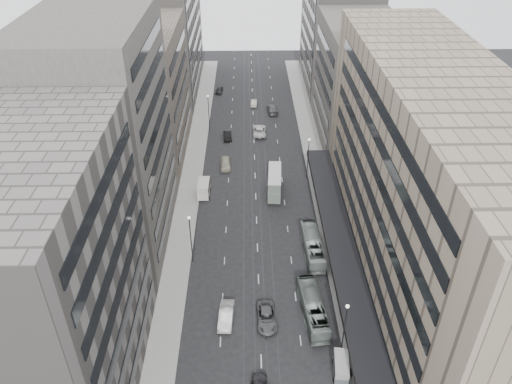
{
  "coord_description": "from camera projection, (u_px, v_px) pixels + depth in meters",
  "views": [
    {
      "loc": [
        -1.34,
        -44.17,
        49.99
      ],
      "look_at": [
        -0.13,
        20.26,
        6.79
      ],
      "focal_mm": 35.0,
      "sensor_mm": 36.0,
      "label": 1
    }
  ],
  "objects": [
    {
      "name": "bus_far",
      "position": [
        312.0,
        246.0,
        75.08
      ],
      "size": [
        2.85,
        10.53,
        2.91
      ],
      "primitive_type": "imported",
      "rotation": [
        0.0,
        0.0,
        3.18
      ],
      "color": "#939F98",
      "rests_on": "ground"
    },
    {
      "name": "sidewalk_right",
      "position": [
        317.0,
        170.0,
        95.83
      ],
      "size": [
        4.0,
        125.0,
        0.15
      ],
      "primitive_type": "cube",
      "color": "gray",
      "rests_on": "ground"
    },
    {
      "name": "sedan_8",
      "position": [
        219.0,
        90.0,
        127.47
      ],
      "size": [
        2.04,
        4.17,
        1.37
      ],
      "primitive_type": "imported",
      "rotation": [
        0.0,
        0.0,
        -0.11
      ],
      "color": "black",
      "rests_on": "ground"
    },
    {
      "name": "sedan_6",
      "position": [
        259.0,
        130.0,
        108.27
      ],
      "size": [
        2.8,
        5.99,
        1.66
      ],
      "primitive_type": "imported",
      "rotation": [
        0.0,
        0.0,
        3.13
      ],
      "color": "silver",
      "rests_on": "ground"
    },
    {
      "name": "sidewalk_left",
      "position": [
        192.0,
        172.0,
        95.45
      ],
      "size": [
        4.0,
        125.0,
        0.15
      ],
      "primitive_type": "cube",
      "color": "gray",
      "rests_on": "ground"
    },
    {
      "name": "double_decker",
      "position": [
        275.0,
        182.0,
        88.11
      ],
      "size": [
        2.86,
        8.06,
        4.34
      ],
      "rotation": [
        0.0,
        0.0,
        -0.06
      ],
      "color": "slate",
      "rests_on": "ground"
    },
    {
      "name": "sedan_5",
      "position": [
        227.0,
        135.0,
        106.59
      ],
      "size": [
        2.01,
        4.8,
        1.54
      ],
      "primitive_type": "imported",
      "rotation": [
        0.0,
        0.0,
        0.08
      ],
      "color": "black",
      "rests_on": "ground"
    },
    {
      "name": "lamp_right_near",
      "position": [
        345.0,
        324.0,
        57.64
      ],
      "size": [
        0.44,
        0.44,
        8.32
      ],
      "color": "#262628",
      "rests_on": "ground"
    },
    {
      "name": "lamp_right_far",
      "position": [
        308.0,
        154.0,
        90.86
      ],
      "size": [
        0.44,
        0.44,
        8.32
      ],
      "color": "#262628",
      "rests_on": "ground"
    },
    {
      "name": "building_right_mid",
      "position": [
        359.0,
        83.0,
        101.38
      ],
      "size": [
        15.0,
        28.0,
        24.0
      ],
      "primitive_type": "cube",
      "color": "#4A4640",
      "rests_on": "ground"
    },
    {
      "name": "building_left_b",
      "position": [
        105.0,
        139.0,
        70.52
      ],
      "size": [
        15.0,
        26.0,
        34.0
      ],
      "primitive_type": "cube",
      "color": "#4A4640",
      "rests_on": "ground"
    },
    {
      "name": "ground",
      "position": [
        260.0,
        322.0,
        64.54
      ],
      "size": [
        220.0,
        220.0,
        0.0
      ],
      "primitive_type": "plane",
      "color": "black",
      "rests_on": "ground"
    },
    {
      "name": "bus_near",
      "position": [
        313.0,
        308.0,
        64.67
      ],
      "size": [
        3.46,
        10.65,
        2.91
      ],
      "primitive_type": "imported",
      "rotation": [
        0.0,
        0.0,
        3.24
      ],
      "color": "gray",
      "rests_on": "ground"
    },
    {
      "name": "sedan_2",
      "position": [
        267.0,
        317.0,
        64.32
      ],
      "size": [
        2.71,
        5.53,
        1.51
      ],
      "primitive_type": "imported",
      "rotation": [
        0.0,
        0.0,
        0.04
      ],
      "color": "#4E4D50",
      "rests_on": "ground"
    },
    {
      "name": "pedestrian",
      "position": [
        351.0,
        372.0,
        57.06
      ],
      "size": [
        0.74,
        0.57,
        1.8
      ],
      "primitive_type": "imported",
      "rotation": [
        0.0,
        0.0,
        3.37
      ],
      "color": "black",
      "rests_on": "sidewalk_right"
    },
    {
      "name": "vw_microbus",
      "position": [
        341.0,
        366.0,
        57.59
      ],
      "size": [
        2.11,
        4.03,
        2.09
      ],
      "rotation": [
        0.0,
        0.0,
        -0.11
      ],
      "color": "#595E60",
      "rests_on": "ground"
    },
    {
      "name": "department_store",
      "position": [
        428.0,
        191.0,
        63.2
      ],
      "size": [
        19.2,
        60.0,
        30.0
      ],
      "color": "gray",
      "rests_on": "ground"
    },
    {
      "name": "lamp_left_far",
      "position": [
        209.0,
        109.0,
        107.17
      ],
      "size": [
        0.44,
        0.44,
        8.32
      ],
      "color": "#262628",
      "rests_on": "ground"
    },
    {
      "name": "sedan_9",
      "position": [
        254.0,
        103.0,
        120.93
      ],
      "size": [
        1.62,
        4.15,
        1.34
      ],
      "primitive_type": "imported",
      "rotation": [
        0.0,
        0.0,
        3.09
      ],
      "color": "#C1B59F",
      "rests_on": "ground"
    },
    {
      "name": "building_left_a",
      "position": [
        45.0,
        284.0,
        49.21
      ],
      "size": [
        15.0,
        28.0,
        30.0
      ],
      "primitive_type": "cube",
      "color": "slate",
      "rests_on": "ground"
    },
    {
      "name": "sedan_1",
      "position": [
        226.0,
        315.0,
        64.44
      ],
      "size": [
        2.12,
        5.22,
        1.68
      ],
      "primitive_type": "imported",
      "rotation": [
        0.0,
        0.0,
        -0.07
      ],
      "color": "#BBBCB7",
      "rests_on": "ground"
    },
    {
      "name": "sedan_4",
      "position": [
        226.0,
        164.0,
        96.51
      ],
      "size": [
        2.14,
        4.98,
        1.68
      ],
      "primitive_type": "imported",
      "rotation": [
        0.0,
        0.0,
        0.03
      ],
      "color": "#A8A08B",
      "rests_on": "ground"
    },
    {
      "name": "building_left_d",
      "position": [
        164.0,
        35.0,
        122.01
      ],
      "size": [
        15.0,
        38.0,
        28.0
      ],
      "primitive_type": "cube",
      "color": "slate",
      "rests_on": "ground"
    },
    {
      "name": "lamp_left_near",
      "position": [
        190.0,
        234.0,
        71.46
      ],
      "size": [
        0.44,
        0.44,
        8.32
      ],
      "color": "#262628",
      "rests_on": "ground"
    },
    {
      "name": "sedan_7",
      "position": [
        272.0,
        109.0,
        117.5
      ],
      "size": [
        2.76,
        5.87,
        1.66
      ],
      "primitive_type": "imported",
      "rotation": [
        0.0,
        0.0,
        3.22
      ],
      "color": "#4E4E50",
      "rests_on": "ground"
    },
    {
      "name": "building_left_c",
      "position": [
        142.0,
        94.0,
        95.44
      ],
      "size": [
        15.0,
        28.0,
        25.0
      ],
      "primitive_type": "cube",
      "color": "#665C4F",
      "rests_on": "ground"
    },
    {
      "name": "building_right_far",
      "position": [
        337.0,
        31.0,
        125.18
      ],
      "size": [
        15.0,
        32.0,
        28.0
      ],
      "primitive_type": "cube",
      "color": "slate",
      "rests_on": "ground"
    },
    {
      "name": "panel_van",
      "position": [
        204.0,
        188.0,
        88.03
      ],
      "size": [
        2.23,
        4.4,
        2.74
      ],
      "rotation": [
        0.0,
        0.0,
        -0.02
      ],
      "color": "silver",
      "rests_on": "ground"
    }
  ]
}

